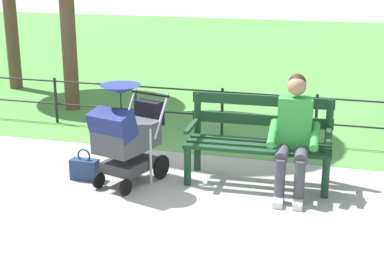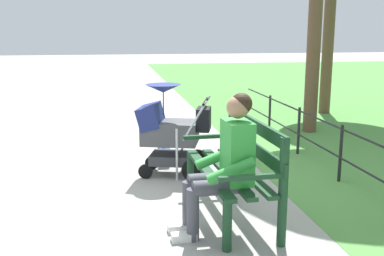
% 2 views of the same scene
% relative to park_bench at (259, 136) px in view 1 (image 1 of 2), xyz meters
% --- Properties ---
extents(ground_plane, '(60.00, 60.00, 0.00)m').
position_rel_park_bench_xyz_m(ground_plane, '(0.77, 0.12, -0.53)').
color(ground_plane, '#9E9B93').
extents(grass_lawn, '(40.00, 16.00, 0.01)m').
position_rel_park_bench_xyz_m(grass_lawn, '(0.77, -8.68, -0.52)').
color(grass_lawn, '#518E42').
rests_on(grass_lawn, ground).
extents(park_bench, '(1.62, 0.66, 0.96)m').
position_rel_park_bench_xyz_m(park_bench, '(0.00, 0.00, 0.00)').
color(park_bench, '#193D23').
rests_on(park_bench, ground).
extents(person_on_bench, '(0.55, 0.74, 1.28)m').
position_rel_park_bench_xyz_m(person_on_bench, '(-0.40, 0.22, 0.15)').
color(person_on_bench, '#42424C').
rests_on(person_on_bench, ground).
extents(stroller, '(0.72, 0.98, 1.15)m').
position_rel_park_bench_xyz_m(stroller, '(1.39, 0.50, 0.07)').
color(stroller, black).
rests_on(stroller, ground).
extents(handbag, '(0.32, 0.14, 0.37)m').
position_rel_park_bench_xyz_m(handbag, '(1.91, 0.51, -0.40)').
color(handbag, navy).
rests_on(handbag, ground).
extents(park_fence, '(7.76, 0.04, 0.70)m').
position_rel_park_bench_xyz_m(park_fence, '(0.49, -1.49, -0.10)').
color(park_fence, black).
rests_on(park_fence, ground).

